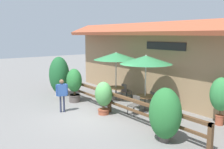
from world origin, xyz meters
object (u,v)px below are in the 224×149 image
(potted_plant_small_flowering, at_px, (104,96))
(potted_plant_entrance_palm, at_px, (59,76))
(dining_table_near, at_px, (116,90))
(pedestrian, at_px, (62,91))
(chair_near_streetside, at_px, (104,94))
(potted_plant_corner_fern, at_px, (165,114))
(potted_plant_broad_leaf, at_px, (74,83))
(patio_umbrella_near, at_px, (116,56))
(chair_near_wallside, at_px, (126,90))
(dining_table_middle, at_px, (145,99))
(chair_middle_wallside, at_px, (155,99))
(patio_umbrella_middle, at_px, (146,60))
(potted_plant_tall_tropical, at_px, (221,95))
(chair_middle_streetside, at_px, (135,104))

(potted_plant_small_flowering, distance_m, potted_plant_entrance_palm, 4.48)
(dining_table_near, relative_size, pedestrian, 0.58)
(chair_near_streetside, distance_m, potted_plant_corner_fern, 5.35)
(potted_plant_broad_leaf, relative_size, potted_plant_corner_fern, 0.97)
(patio_umbrella_near, xyz_separation_m, chair_near_streetside, (-0.05, -0.73, -1.96))
(dining_table_near, height_order, potted_plant_small_flowering, potted_plant_small_flowering)
(chair_near_wallside, distance_m, dining_table_middle, 2.52)
(dining_table_near, xyz_separation_m, chair_near_streetside, (-0.05, -0.73, -0.13))
(chair_middle_wallside, bearing_deg, potted_plant_small_flowering, 83.25)
(dining_table_near, relative_size, dining_table_middle, 1.00)
(chair_near_streetside, height_order, potted_plant_entrance_palm, potted_plant_entrance_palm)
(patio_umbrella_near, relative_size, potted_plant_small_flowering, 1.79)
(dining_table_middle, bearing_deg, potted_plant_corner_fern, -33.28)
(dining_table_middle, xyz_separation_m, potted_plant_corner_fern, (2.80, -1.84, 0.37))
(patio_umbrella_near, relative_size, dining_table_middle, 2.95)
(potted_plant_broad_leaf, xyz_separation_m, potted_plant_small_flowering, (2.64, 0.04, -0.17))
(dining_table_near, relative_size, chair_near_wallside, 1.08)
(patio_umbrella_middle, bearing_deg, potted_plant_tall_tropical, 19.83)
(chair_near_wallside, distance_m, pedestrian, 4.03)
(potted_plant_tall_tropical, bearing_deg, potted_plant_broad_leaf, -155.59)
(patio_umbrella_near, bearing_deg, chair_middle_streetside, -18.01)
(pedestrian, bearing_deg, dining_table_near, 21.49)
(potted_plant_broad_leaf, height_order, potted_plant_tall_tropical, potted_plant_tall_tropical)
(chair_near_streetside, relative_size, pedestrian, 0.54)
(chair_middle_streetside, bearing_deg, patio_umbrella_middle, 86.19)
(chair_middle_streetside, bearing_deg, potted_plant_small_flowering, -132.74)
(patio_umbrella_middle, bearing_deg, chair_middle_wallside, 91.29)
(dining_table_middle, height_order, pedestrian, pedestrian)
(patio_umbrella_near, height_order, chair_near_streetside, patio_umbrella_near)
(dining_table_near, height_order, dining_table_middle, same)
(potted_plant_corner_fern, height_order, potted_plant_entrance_palm, potted_plant_entrance_palm)
(patio_umbrella_near, xyz_separation_m, pedestrian, (0.14, -3.26, -1.43))
(chair_middle_wallside, bearing_deg, patio_umbrella_near, 24.90)
(chair_near_wallside, height_order, pedestrian, pedestrian)
(chair_middle_streetside, distance_m, potted_plant_small_flowering, 1.46)
(dining_table_near, distance_m, patio_umbrella_middle, 2.97)
(patio_umbrella_near, bearing_deg, patio_umbrella_middle, -2.31)
(potted_plant_corner_fern, bearing_deg, patio_umbrella_middle, 146.72)
(dining_table_near, relative_size, potted_plant_entrance_palm, 0.39)
(potted_plant_tall_tropical, distance_m, pedestrian, 6.79)
(chair_middle_wallside, bearing_deg, chair_middle_streetside, 102.76)
(chair_near_wallside, bearing_deg, chair_middle_streetside, 147.31)
(chair_near_streetside, bearing_deg, potted_plant_corner_fern, -3.50)
(chair_middle_streetside, bearing_deg, chair_middle_wallside, 85.56)
(chair_near_wallside, height_order, dining_table_middle, chair_near_wallside)
(dining_table_near, xyz_separation_m, chair_middle_streetside, (2.37, -0.77, -0.13))
(patio_umbrella_middle, distance_m, chair_middle_wallside, 2.08)
(potted_plant_corner_fern, xyz_separation_m, potted_plant_tall_tropical, (0.27, 2.95, 0.24))
(dining_table_near, relative_size, chair_middle_wallside, 1.08)
(potted_plant_entrance_palm, xyz_separation_m, pedestrian, (3.07, -1.33, -0.18))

